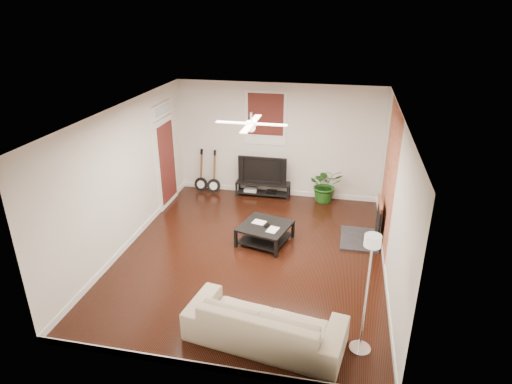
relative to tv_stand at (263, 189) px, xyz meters
The scene contains 14 objects.
room 3.05m from the tv_stand, 83.46° to the right, with size 5.01×6.01×2.81m.
brick_accent 3.54m from the tv_stand, 32.38° to the right, with size 0.02×2.20×2.80m, color #994831.
fireplace 3.10m from the tv_stand, 35.25° to the right, with size 0.80×1.10×0.92m, color black.
window_back 1.77m from the tv_stand, 84.30° to the left, with size 1.00×0.06×1.30m, color #3E1610.
door_left 2.55m from the tv_stand, 157.66° to the right, with size 0.08×1.00×2.50m, color white.
tv_stand is the anchor object (origin of this frame).
tv 0.54m from the tv_stand, 90.00° to the left, with size 1.20×0.16×0.69m, color black.
coffee_table 2.32m from the tv_stand, 78.02° to the right, with size 0.93×0.93×0.39m, color black.
sofa 5.16m from the tv_stand, 78.73° to the right, with size 2.27×0.89×0.66m, color #C6B295.
floor_lamp 5.54m from the tv_stand, 64.58° to the right, with size 0.30×0.30×1.85m, color silver, non-canonical shape.
potted_plant 1.57m from the tv_stand, ahead, with size 0.79×0.69×0.88m, color #1E5016.
guitar_left 1.66m from the tv_stand, behind, with size 0.34×0.24×1.11m, color black, non-canonical shape.
guitar_right 1.32m from the tv_stand, behind, with size 0.34×0.24×1.11m, color black, non-canonical shape.
ceiling_fan 3.69m from the tv_stand, 83.46° to the right, with size 1.24×1.24×0.32m, color white, non-canonical shape.
Camera 1 is at (1.59, -7.19, 4.52)m, focal length 30.84 mm.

